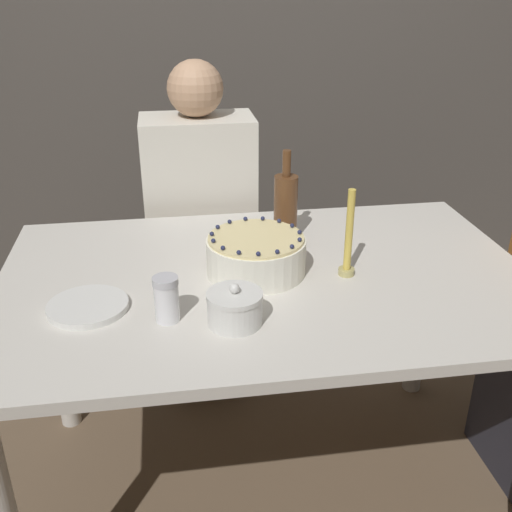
% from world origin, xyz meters
% --- Properties ---
extents(ground_plane, '(12.00, 12.00, 0.00)m').
position_xyz_m(ground_plane, '(0.00, 0.00, 0.00)').
color(ground_plane, brown).
extents(wall_behind, '(8.00, 0.05, 2.60)m').
position_xyz_m(wall_behind, '(0.00, 1.40, 1.30)').
color(wall_behind, '#4C4742').
rests_on(wall_behind, ground_plane).
extents(dining_table, '(1.45, 0.93, 0.77)m').
position_xyz_m(dining_table, '(0.00, 0.00, 0.65)').
color(dining_table, beige).
rests_on(dining_table, ground_plane).
extents(cake, '(0.27, 0.27, 0.12)m').
position_xyz_m(cake, '(-0.03, 0.02, 0.82)').
color(cake, white).
rests_on(cake, dining_table).
extents(sugar_bowl, '(0.13, 0.13, 0.10)m').
position_xyz_m(sugar_bowl, '(-0.12, -0.23, 0.81)').
color(sugar_bowl, silver).
rests_on(sugar_bowl, dining_table).
extents(sugar_shaker, '(0.06, 0.06, 0.11)m').
position_xyz_m(sugar_shaker, '(-0.27, -0.19, 0.83)').
color(sugar_shaker, white).
rests_on(sugar_shaker, dining_table).
extents(plate_stack, '(0.20, 0.20, 0.02)m').
position_xyz_m(plate_stack, '(-0.46, -0.11, 0.78)').
color(plate_stack, silver).
rests_on(plate_stack, dining_table).
extents(candle, '(0.04, 0.04, 0.24)m').
position_xyz_m(candle, '(0.21, -0.03, 0.87)').
color(candle, tan).
rests_on(candle, dining_table).
extents(bottle, '(0.07, 0.07, 0.28)m').
position_xyz_m(bottle, '(0.09, 0.23, 0.88)').
color(bottle, brown).
rests_on(bottle, dining_table).
extents(person_man_blue_shirt, '(0.40, 0.34, 1.25)m').
position_xyz_m(person_man_blue_shirt, '(-0.14, 0.67, 0.54)').
color(person_man_blue_shirt, '#473D33').
rests_on(person_man_blue_shirt, ground_plane).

